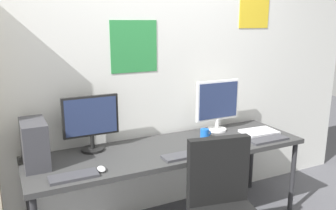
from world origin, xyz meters
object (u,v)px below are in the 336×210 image
(monitor_right, at_px, (218,103))
(laptop_closed, at_px, (259,132))
(keyboard_center, at_px, (184,155))
(keyboard_right, at_px, (268,139))
(keyboard_left, at_px, (74,176))
(desk, at_px, (171,153))
(computer_mouse, at_px, (101,169))
(monitor_left, at_px, (91,120))
(pc_tower, at_px, (34,144))
(coffee_mug, at_px, (205,134))

(monitor_right, height_order, laptop_closed, monitor_right)
(keyboard_center, distance_m, keyboard_right, 0.84)
(keyboard_left, height_order, keyboard_center, same)
(desk, distance_m, keyboard_right, 0.87)
(keyboard_left, xyz_separation_m, computer_mouse, (0.20, 0.02, 0.01))
(monitor_left, relative_size, pc_tower, 1.33)
(monitor_right, relative_size, keyboard_right, 1.30)
(desk, height_order, keyboard_left, keyboard_left)
(pc_tower, bearing_deg, keyboard_center, -17.60)
(pc_tower, height_order, computer_mouse, pc_tower)
(pc_tower, bearing_deg, monitor_left, 14.30)
(monitor_left, height_order, coffee_mug, monitor_left)
(pc_tower, distance_m, keyboard_right, 1.92)
(pc_tower, relative_size, keyboard_center, 0.99)
(coffee_mug, bearing_deg, pc_tower, 178.28)
(monitor_left, xyz_separation_m, keyboard_center, (0.60, -0.44, -0.24))
(desk, height_order, pc_tower, pc_tower)
(monitor_left, bearing_deg, laptop_closed, -9.20)
(desk, xyz_separation_m, computer_mouse, (-0.64, -0.21, 0.07))
(monitor_right, bearing_deg, pc_tower, -176.08)
(desk, distance_m, coffee_mug, 0.38)
(desk, height_order, coffee_mug, coffee_mug)
(desk, height_order, laptop_closed, laptop_closed)
(monitor_right, xyz_separation_m, keyboard_right, (0.24, -0.44, -0.26))
(computer_mouse, bearing_deg, laptop_closed, 6.44)
(monitor_left, bearing_deg, keyboard_center, -36.39)
(pc_tower, bearing_deg, keyboard_left, -58.74)
(monitor_right, distance_m, keyboard_right, 0.56)
(coffee_mug, bearing_deg, keyboard_center, -141.92)
(desk, xyz_separation_m, pc_tower, (-1.04, 0.10, 0.22))
(keyboard_center, xyz_separation_m, laptop_closed, (0.91, 0.20, 0.00))
(keyboard_center, height_order, laptop_closed, laptop_closed)
(monitor_left, xyz_separation_m, laptop_closed, (1.51, -0.24, -0.24))
(pc_tower, distance_m, laptop_closed, 1.96)
(laptop_closed, bearing_deg, monitor_left, 174.41)
(keyboard_left, bearing_deg, monitor_right, 17.07)
(pc_tower, xyz_separation_m, laptop_closed, (1.95, -0.13, -0.15))
(keyboard_left, bearing_deg, keyboard_center, 0.00)
(laptop_closed, height_order, coffee_mug, coffee_mug)
(computer_mouse, relative_size, coffee_mug, 0.91)
(keyboard_center, bearing_deg, laptop_closed, 12.29)
(monitor_right, distance_m, laptop_closed, 0.47)
(pc_tower, bearing_deg, monitor_right, 3.92)
(monitor_right, relative_size, coffee_mug, 4.56)
(pc_tower, xyz_separation_m, computer_mouse, (0.40, -0.31, -0.15))
(monitor_right, xyz_separation_m, keyboard_center, (-0.60, -0.44, -0.26))
(desk, bearing_deg, keyboard_center, -90.00)
(keyboard_left, relative_size, keyboard_right, 0.87)
(keyboard_left, relative_size, keyboard_center, 0.93)
(keyboard_right, height_order, computer_mouse, computer_mouse)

